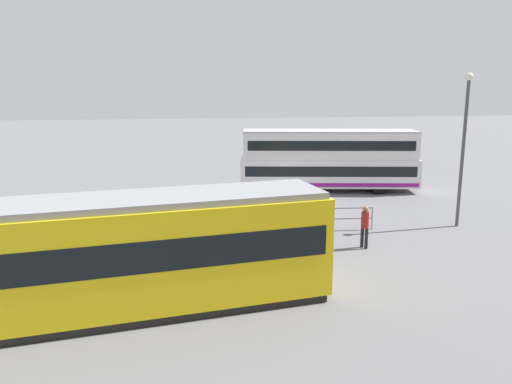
# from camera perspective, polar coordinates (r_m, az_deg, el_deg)

# --- Properties ---
(ground_plane) EXTENTS (160.00, 160.00, 0.00)m
(ground_plane) POSITION_cam_1_polar(r_m,az_deg,el_deg) (28.08, 3.44, -1.58)
(ground_plane) COLOR slate
(double_decker_bus) EXTENTS (11.38, 4.40, 3.86)m
(double_decker_bus) POSITION_cam_1_polar(r_m,az_deg,el_deg) (32.16, 8.25, 3.61)
(double_decker_bus) COLOR white
(double_decker_bus) RESTS_ON ground
(tram_yellow) EXTENTS (13.54, 4.54, 3.45)m
(tram_yellow) POSITION_cam_1_polar(r_m,az_deg,el_deg) (15.10, -17.01, -6.94)
(tram_yellow) COLOR yellow
(tram_yellow) RESTS_ON ground
(pedestrian_near_railing) EXTENTS (0.36, 0.32, 1.65)m
(pedestrian_near_railing) POSITION_cam_1_polar(r_m,az_deg,el_deg) (23.92, -1.18, -1.61)
(pedestrian_near_railing) COLOR #33384C
(pedestrian_near_railing) RESTS_ON ground
(pedestrian_crossing) EXTENTS (0.43, 0.43, 1.77)m
(pedestrian_crossing) POSITION_cam_1_polar(r_m,az_deg,el_deg) (21.02, 12.29, -3.57)
(pedestrian_crossing) COLOR black
(pedestrian_crossing) RESTS_ON ground
(pedestrian_railing) EXTENTS (8.63, 0.93, 1.08)m
(pedestrian_railing) POSITION_cam_1_polar(r_m,az_deg,el_deg) (23.01, 2.76, -2.68)
(pedestrian_railing) COLOR gray
(pedestrian_railing) RESTS_ON ground
(info_sign) EXTENTS (1.18, 0.15, 2.36)m
(info_sign) POSITION_cam_1_polar(r_m,az_deg,el_deg) (21.46, -8.97, -1.41)
(info_sign) COLOR slate
(info_sign) RESTS_ON ground
(street_lamp) EXTENTS (0.36, 0.36, 7.16)m
(street_lamp) POSITION_cam_1_polar(r_m,az_deg,el_deg) (25.14, 22.59, 5.58)
(street_lamp) COLOR #4C4C51
(street_lamp) RESTS_ON ground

